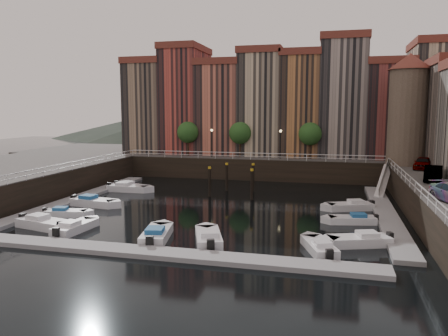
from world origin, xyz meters
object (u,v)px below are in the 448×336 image
(corner_tower, at_px, (408,108))
(car_b, at_px, (433,175))
(boat_left_1, at_px, (65,213))
(car_a, at_px, (423,164))
(mooring_pilings, at_px, (235,181))
(boat_left_0, at_px, (43,223))
(boat_left_2, at_px, (93,202))
(gangway, at_px, (384,178))

(corner_tower, height_order, car_b, corner_tower)
(boat_left_1, distance_m, car_a, 39.45)
(mooring_pilings, relative_size, car_b, 1.20)
(boat_left_0, relative_size, car_b, 1.18)
(boat_left_2, bearing_deg, boat_left_1, -84.83)
(boat_left_1, height_order, boat_left_2, boat_left_2)
(corner_tower, xyz_separation_m, car_a, (1.35, -4.19, -6.45))
(mooring_pilings, relative_size, boat_left_1, 1.29)
(boat_left_1, height_order, car_a, car_a)
(car_b, bearing_deg, mooring_pilings, 179.80)
(mooring_pilings, xyz_separation_m, boat_left_1, (-13.19, -14.31, -1.33))
(gangway, xyz_separation_m, car_b, (3.50, -8.73, 1.83))
(corner_tower, height_order, boat_left_1, corner_tower)
(gangway, distance_m, car_b, 9.58)
(corner_tower, xyz_separation_m, boat_left_1, (-33.07, -23.15, -9.88))
(car_a, bearing_deg, gangway, -158.37)
(mooring_pilings, relative_size, car_a, 1.25)
(boat_left_0, height_order, boat_left_1, boat_left_0)
(gangway, relative_size, car_b, 1.84)
(boat_left_0, relative_size, boat_left_1, 1.27)
(gangway, distance_m, car_a, 4.63)
(corner_tower, bearing_deg, boat_left_2, -150.71)
(boat_left_0, xyz_separation_m, car_a, (33.78, 23.07, 3.34))
(corner_tower, distance_m, boat_left_2, 39.03)
(corner_tower, relative_size, car_a, 3.18)
(boat_left_2, bearing_deg, mooring_pilings, 43.14)
(mooring_pilings, distance_m, car_a, 21.83)
(mooring_pilings, bearing_deg, car_b, -12.11)
(mooring_pilings, distance_m, car_b, 21.05)
(boat_left_0, bearing_deg, car_b, 35.14)
(gangway, distance_m, boat_left_2, 33.18)
(car_a, bearing_deg, corner_tower, 125.29)
(gangway, relative_size, boat_left_0, 1.56)
(corner_tower, relative_size, boat_left_2, 2.61)
(corner_tower, relative_size, boat_left_0, 2.59)
(corner_tower, bearing_deg, car_b, -87.40)
(gangway, height_order, car_a, car_a)
(car_a, bearing_deg, mooring_pilings, -150.21)
(boat_left_0, xyz_separation_m, boat_left_2, (-0.51, 8.77, -0.00))
(mooring_pilings, xyz_separation_m, car_b, (20.48, -4.39, 2.10))
(boat_left_1, bearing_deg, boat_left_0, -93.97)
(corner_tower, xyz_separation_m, boat_left_0, (-32.43, -27.26, -9.79))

